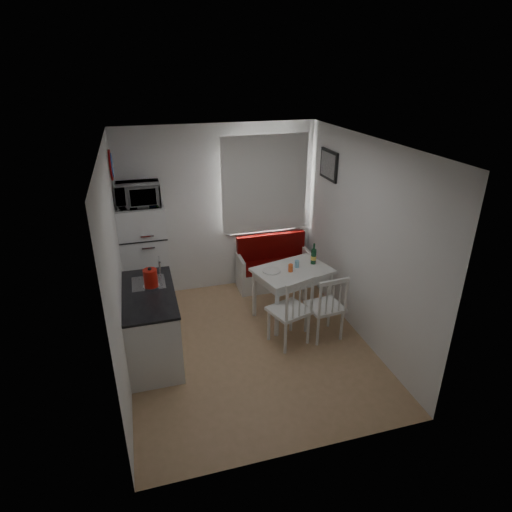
{
  "coord_description": "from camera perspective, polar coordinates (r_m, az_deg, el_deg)",
  "views": [
    {
      "loc": [
        -1.18,
        -4.45,
        3.38
      ],
      "look_at": [
        0.23,
        0.5,
        1.04
      ],
      "focal_mm": 30.0,
      "sensor_mm": 36.0,
      "label": 1
    }
  ],
  "objects": [
    {
      "name": "chair_left",
      "position": [
        5.39,
        4.84,
        -6.56
      ],
      "size": [
        0.58,
        0.57,
        0.53
      ],
      "rotation": [
        0.0,
        0.0,
        0.32
      ],
      "color": "white",
      "rests_on": "floor"
    },
    {
      "name": "picture_frame",
      "position": [
        6.3,
        9.65,
        11.89
      ],
      "size": [
        0.04,
        0.52,
        0.42
      ],
      "primitive_type": "cube",
      "color": "black",
      "rests_on": "wall_right"
    },
    {
      "name": "microwave",
      "position": [
        6.02,
        -15.45,
        7.91
      ],
      "size": [
        0.58,
        0.39,
        0.32
      ],
      "primitive_type": "imported",
      "color": "white",
      "rests_on": "fridge"
    },
    {
      "name": "dining_table",
      "position": [
        5.99,
        4.87,
        -2.53
      ],
      "size": [
        1.16,
        0.94,
        0.76
      ],
      "rotation": [
        0.0,
        0.0,
        0.26
      ],
      "color": "white",
      "rests_on": "floor"
    },
    {
      "name": "drinking_glass_orange",
      "position": [
        5.87,
        4.63,
        -1.6
      ],
      "size": [
        0.06,
        0.06,
        0.11
      ],
      "primitive_type": "cylinder",
      "color": "orange",
      "rests_on": "dining_table"
    },
    {
      "name": "floor",
      "position": [
        5.71,
        -0.86,
        -11.86
      ],
      "size": [
        3.0,
        3.5,
        0.02
      ],
      "primitive_type": "cube",
      "color": "tan",
      "rests_on": "ground"
    },
    {
      "name": "wine_bottle",
      "position": [
        6.1,
        7.7,
        0.31
      ],
      "size": [
        0.08,
        0.08,
        0.31
      ],
      "primitive_type": null,
      "color": "#154425",
      "rests_on": "dining_table"
    },
    {
      "name": "kettle",
      "position": [
        5.26,
        -13.88,
        -2.87
      ],
      "size": [
        0.2,
        0.2,
        0.26
      ],
      "primitive_type": "cylinder",
      "color": "red",
      "rests_on": "kitchen_counter"
    },
    {
      "name": "chair_right",
      "position": [
        5.59,
        9.64,
        -6.04
      ],
      "size": [
        0.47,
        0.45,
        0.5
      ],
      "rotation": [
        0.0,
        0.0,
        0.09
      ],
      "color": "white",
      "rests_on": "floor"
    },
    {
      "name": "window",
      "position": [
        6.69,
        1.02,
        9.2
      ],
      "size": [
        1.22,
        0.06,
        1.47
      ],
      "primitive_type": "cube",
      "color": "white",
      "rests_on": "wall_back"
    },
    {
      "name": "plate",
      "position": [
        5.88,
        2.09,
        -1.99
      ],
      "size": [
        0.25,
        0.25,
        0.02
      ],
      "primitive_type": "cylinder",
      "color": "white",
      "rests_on": "dining_table"
    },
    {
      "name": "drinking_glass_blue",
      "position": [
        6.0,
        5.46,
        -1.06
      ],
      "size": [
        0.06,
        0.06,
        0.1
      ],
      "primitive_type": "cylinder",
      "color": "#8DCFF1",
      "rests_on": "dining_table"
    },
    {
      "name": "wall_back",
      "position": [
        6.65,
        -4.89,
        6.09
      ],
      "size": [
        3.0,
        0.02,
        2.6
      ],
      "primitive_type": "cube",
      "color": "white",
      "rests_on": "floor"
    },
    {
      "name": "bench",
      "position": [
        7.0,
        2.34,
        -1.84
      ],
      "size": [
        1.19,
        0.46,
        0.85
      ],
      "color": "white",
      "rests_on": "floor"
    },
    {
      "name": "wall_left",
      "position": [
        4.92,
        -18.07,
        -1.86
      ],
      "size": [
        0.02,
        3.5,
        2.6
      ],
      "primitive_type": "cube",
      "color": "white",
      "rests_on": "floor"
    },
    {
      "name": "curtain",
      "position": [
        6.61,
        1.2,
        9.46
      ],
      "size": [
        1.35,
        0.02,
        1.5
      ],
      "primitive_type": "cube",
      "color": "white",
      "rests_on": "wall_back"
    },
    {
      "name": "wall_right",
      "position": [
        5.6,
        14.06,
        1.85
      ],
      "size": [
        0.02,
        3.5,
        2.6
      ],
      "primitive_type": "cube",
      "color": "white",
      "rests_on": "floor"
    },
    {
      "name": "kitchen_counter",
      "position": [
        5.45,
        -13.73,
        -8.79
      ],
      "size": [
        0.62,
        1.32,
        1.16
      ],
      "color": "white",
      "rests_on": "floor"
    },
    {
      "name": "ceiling",
      "position": [
        4.67,
        -1.06,
        14.81
      ],
      "size": [
        3.0,
        3.5,
        0.02
      ],
      "primitive_type": "cube",
      "color": "white",
      "rests_on": "wall_back"
    },
    {
      "name": "wall_front",
      "position": [
        3.61,
        6.43,
        -10.94
      ],
      "size": [
        3.0,
        0.02,
        2.6
      ],
      "primitive_type": "cube",
      "color": "white",
      "rests_on": "floor"
    },
    {
      "name": "fridge",
      "position": [
        6.39,
        -14.52,
        -0.21
      ],
      "size": [
        0.64,
        0.64,
        1.6
      ],
      "primitive_type": "cube",
      "color": "white",
      "rests_on": "floor"
    },
    {
      "name": "wall_sign",
      "position": [
        6.03,
        -18.69,
        11.41
      ],
      "size": [
        0.03,
        0.4,
        0.4
      ],
      "primitive_type": "cylinder",
      "rotation": [
        0.0,
        1.57,
        0.0
      ],
      "color": "#1A4A9F",
      "rests_on": "wall_left"
    }
  ]
}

